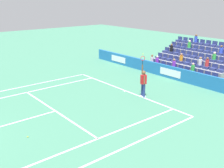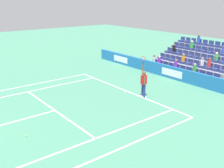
% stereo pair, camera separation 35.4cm
% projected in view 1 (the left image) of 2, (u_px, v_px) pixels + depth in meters
% --- Properties ---
extents(line_baseline, '(10.97, 0.10, 0.01)m').
position_uv_depth(line_baseline, '(126.00, 91.00, 18.73)').
color(line_baseline, white).
rests_on(line_baseline, ground).
extents(line_service, '(8.23, 0.10, 0.01)m').
position_uv_depth(line_service, '(55.00, 111.00, 15.42)').
color(line_service, white).
rests_on(line_service, ground).
extents(line_singles_sideline_left, '(0.10, 11.89, 0.01)m').
position_uv_depth(line_singles_sideline_left, '(21.00, 94.00, 18.17)').
color(line_singles_sideline_left, white).
rests_on(line_singles_sideline_left, ground).
extents(line_singles_sideline_right, '(0.10, 11.89, 0.01)m').
position_uv_depth(line_singles_sideline_right, '(90.00, 142.00, 12.11)').
color(line_singles_sideline_right, white).
rests_on(line_singles_sideline_right, ground).
extents(line_doubles_sideline_left, '(0.10, 11.89, 0.01)m').
position_uv_depth(line_doubles_sideline_left, '(13.00, 89.00, 19.18)').
color(line_doubles_sideline_left, white).
rests_on(line_doubles_sideline_left, ground).
extents(line_doubles_sideline_right, '(0.10, 11.89, 0.01)m').
position_uv_depth(line_doubles_sideline_right, '(109.00, 155.00, 11.10)').
color(line_doubles_sideline_right, white).
rests_on(line_doubles_sideline_right, ground).
extents(line_centre_mark, '(0.10, 0.20, 0.01)m').
position_uv_depth(line_centre_mark, '(125.00, 91.00, 18.66)').
color(line_centre_mark, white).
rests_on(line_centre_mark, ground).
extents(sponsor_barrier, '(19.15, 0.22, 1.01)m').
position_uv_depth(sponsor_barrier, '(171.00, 72.00, 21.50)').
color(sponsor_barrier, '#1E66AD').
rests_on(sponsor_barrier, ground).
extents(tennis_player, '(0.51, 0.43, 2.85)m').
position_uv_depth(tennis_player, '(143.00, 82.00, 17.34)').
color(tennis_player, navy).
rests_on(tennis_player, ground).
extents(stadium_stand, '(6.82, 4.75, 3.01)m').
position_uv_depth(stadium_stand, '(197.00, 62.00, 23.55)').
color(stadium_stand, gray).
rests_on(stadium_stand, ground).
extents(loose_tennis_ball, '(0.07, 0.07, 0.07)m').
position_uv_depth(loose_tennis_ball, '(28.00, 137.00, 12.50)').
color(loose_tennis_ball, '#D1E533').
rests_on(loose_tennis_ball, ground).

